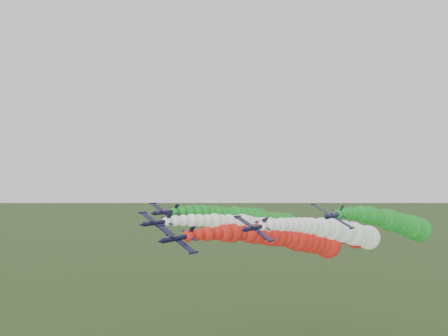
{
  "coord_description": "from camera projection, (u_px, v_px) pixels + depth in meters",
  "views": [
    {
      "loc": [
        52.16,
        -67.67,
        52.85
      ],
      "look_at": [
        3.67,
        10.93,
        55.36
      ],
      "focal_mm": 35.0,
      "sensor_mm": 36.0,
      "label": 1
    }
  ],
  "objects": [
    {
      "name": "jet_lead",
      "position": [
        297.0,
        240.0,
        114.18
      ],
      "size": [
        15.12,
        70.71,
        14.54
      ],
      "rotation": [
        0.0,
        0.52,
        0.0
      ],
      "color": "#141135",
      "rests_on": "ground"
    },
    {
      "name": "jet_inner_left",
      "position": [
        270.0,
        229.0,
        129.84
      ],
      "size": [
        14.97,
        70.56,
        14.39
      ],
      "rotation": [
        0.0,
        0.52,
        0.0
      ],
      "color": "#141135",
      "rests_on": "ground"
    },
    {
      "name": "jet_inner_right",
      "position": [
        345.0,
        232.0,
        122.33
      ],
      "size": [
        14.82,
        70.42,
        14.24
      ],
      "rotation": [
        0.0,
        0.52,
        0.0
      ],
      "color": "#141135",
      "rests_on": "ground"
    },
    {
      "name": "jet_outer_left",
      "position": [
        266.0,
        220.0,
        141.33
      ],
      "size": [
        14.5,
        70.09,
        13.92
      ],
      "rotation": [
        0.0,
        0.52,
        0.0
      ],
      "color": "#141135",
      "rests_on": "ground"
    },
    {
      "name": "jet_outer_right",
      "position": [
        400.0,
        224.0,
        121.66
      ],
      "size": [
        14.94,
        70.53,
        14.36
      ],
      "rotation": [
        0.0,
        0.52,
        0.0
      ],
      "color": "#141135",
      "rests_on": "ground"
    },
    {
      "name": "jet_trail",
      "position": [
        334.0,
        232.0,
        136.47
      ],
      "size": [
        15.22,
        70.81,
        14.64
      ],
      "rotation": [
        0.0,
        0.52,
        0.0
      ],
      "color": "#141135",
      "rests_on": "ground"
    }
  ]
}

